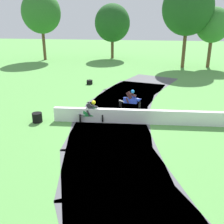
{
  "coord_description": "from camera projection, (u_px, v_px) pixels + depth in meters",
  "views": [
    {
      "loc": [
        2.13,
        -14.99,
        6.3
      ],
      "look_at": [
        0.07,
        -0.54,
        0.9
      ],
      "focal_mm": 41.59,
      "sensor_mm": 36.0,
      "label": 1
    }
  ],
  "objects": [
    {
      "name": "track_asphalt",
      "position": [
        128.0,
        123.0,
        16.3
      ],
      "size": [
        9.3,
        29.38,
        0.01
      ],
      "color": "#515156",
      "rests_on": "ground"
    },
    {
      "name": "tree_mid_rise",
      "position": [
        112.0,
        23.0,
        39.49
      ],
      "size": [
        5.36,
        5.36,
        8.15
      ],
      "color": "brown",
      "rests_on": "ground"
    },
    {
      "name": "safety_barrier",
      "position": [
        197.0,
        118.0,
        15.8
      ],
      "size": [
        17.73,
        1.26,
        0.9
      ],
      "primitive_type": "cube",
      "rotation": [
        0.0,
        0.0,
        -1.52
      ],
      "color": "white",
      "rests_on": "ground"
    },
    {
      "name": "motorcycle_chase_green",
      "position": [
        93.0,
        112.0,
        16.28
      ],
      "size": [
        1.67,
        0.92,
        1.43
      ],
      "color": "black",
      "rests_on": "ground"
    },
    {
      "name": "tree_behind_barrier",
      "position": [
        213.0,
        25.0,
        32.28
      ],
      "size": [
        4.1,
        4.1,
        7.43
      ],
      "color": "brown",
      "rests_on": "ground"
    },
    {
      "name": "tire_stack_mid_a",
      "position": [
        37.0,
        117.0,
        16.36
      ],
      "size": [
        0.62,
        0.62,
        0.6
      ],
      "color": "black",
      "rests_on": "ground"
    },
    {
      "name": "motorcycle_lead_blue",
      "position": [
        131.0,
        100.0,
        18.64
      ],
      "size": [
        1.71,
        0.83,
        1.42
      ],
      "color": "black",
      "rests_on": "ground"
    },
    {
      "name": "tree_far_left",
      "position": [
        188.0,
        8.0,
        31.49
      ],
      "size": [
        6.2,
        6.2,
        10.47
      ],
      "color": "brown",
      "rests_on": "ground"
    },
    {
      "name": "tree_far_right",
      "position": [
        41.0,
        13.0,
        37.63
      ],
      "size": [
        5.63,
        5.63,
        9.76
      ],
      "color": "brown",
      "rests_on": "ground"
    },
    {
      "name": "tire_stack_near",
      "position": [
        90.0,
        82.0,
        25.54
      ],
      "size": [
        0.58,
        0.58,
        0.4
      ],
      "color": "black",
      "rests_on": "ground"
    },
    {
      "name": "ground_plane",
      "position": [
        112.0,
        122.0,
        16.38
      ],
      "size": [
        120.0,
        120.0,
        0.0
      ],
      "primitive_type": "plane",
      "color": "#569947"
    }
  ]
}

